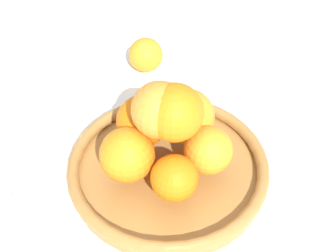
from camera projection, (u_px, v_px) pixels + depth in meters
The scene contains 5 objects.
ground_plane at pixel (168, 175), 0.70m from camera, with size 4.00×4.00×0.00m, color white.
fruit_bowl at pixel (168, 168), 0.69m from camera, with size 0.30×0.30×0.03m.
orange_pile at pixel (166, 130), 0.64m from camera, with size 0.19×0.18×0.14m.
stray_orange at pixel (146, 55), 0.87m from camera, with size 0.06×0.06×0.06m, color orange.
drinking_glass at pixel (41, 68), 0.79m from camera, with size 0.06×0.06×0.13m, color silver.
Camera 1 is at (-0.37, -0.26, 0.54)m, focal length 50.00 mm.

